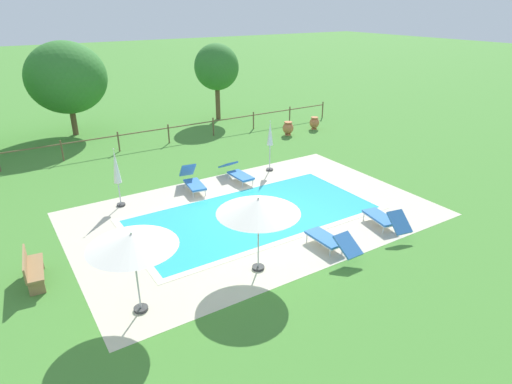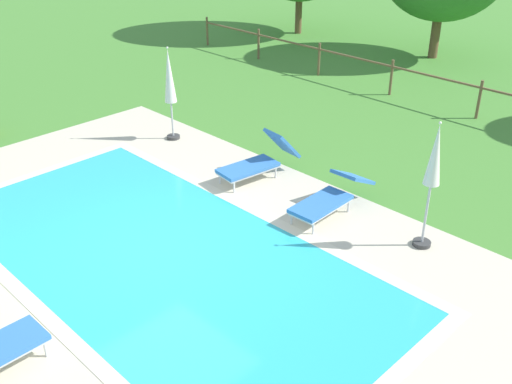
{
  "view_description": "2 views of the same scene",
  "coord_description": "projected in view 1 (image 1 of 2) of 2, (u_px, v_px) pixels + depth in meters",
  "views": [
    {
      "loc": [
        -7.63,
        -12.13,
        7.13
      ],
      "look_at": [
        0.41,
        0.5,
        0.6
      ],
      "focal_mm": 30.59,
      "sensor_mm": 36.0,
      "label": 1
    },
    {
      "loc": [
        7.25,
        -4.91,
        5.82
      ],
      "look_at": [
        0.25,
        2.08,
        0.53
      ],
      "focal_mm": 41.95,
      "sensor_mm": 36.0,
      "label": 2
    }
  ],
  "objects": [
    {
      "name": "ground_plane",
      "position": [
        254.0,
        214.0,
        15.99
      ],
      "size": [
        160.0,
        160.0,
        0.0
      ],
      "primitive_type": "plane",
      "color": "#478433"
    },
    {
      "name": "pool_deck_paving",
      "position": [
        254.0,
        214.0,
        15.98
      ],
      "size": [
        12.79,
        8.27,
        0.01
      ],
      "primitive_type": "cube",
      "color": "beige",
      "rests_on": "ground"
    },
    {
      "name": "swimming_pool_water",
      "position": [
        254.0,
        214.0,
        15.98
      ],
      "size": [
        8.68,
        4.16,
        0.01
      ],
      "primitive_type": "cube",
      "color": "#2DB7C6",
      "rests_on": "ground"
    },
    {
      "name": "pool_coping_rim",
      "position": [
        254.0,
        214.0,
        15.98
      ],
      "size": [
        9.16,
        4.64,
        0.01
      ],
      "color": "beige",
      "rests_on": "ground"
    },
    {
      "name": "sun_lounger_north_near_steps",
      "position": [
        193.0,
        181.0,
        17.94
      ],
      "size": [
        0.84,
        1.95,
        0.96
      ],
      "color": "#3370BC",
      "rests_on": "ground"
    },
    {
      "name": "sun_lounger_north_mid",
      "position": [
        331.0,
        240.0,
        13.5
      ],
      "size": [
        0.63,
        2.04,
        0.79
      ],
      "color": "#3370BC",
      "rests_on": "ground"
    },
    {
      "name": "sun_lounger_north_far",
      "position": [
        237.0,
        173.0,
        18.89
      ],
      "size": [
        0.68,
        2.09,
        0.72
      ],
      "color": "#3370BC",
      "rests_on": "ground"
    },
    {
      "name": "sun_lounger_north_end",
      "position": [
        385.0,
        219.0,
        14.81
      ],
      "size": [
        0.94,
        2.05,
        0.87
      ],
      "color": "#3370BC",
      "rests_on": "ground"
    },
    {
      "name": "patio_umbrella_open_foreground",
      "position": [
        258.0,
        206.0,
        11.9
      ],
      "size": [
        2.35,
        2.35,
        2.28
      ],
      "color": "#383838",
      "rests_on": "ground"
    },
    {
      "name": "patio_umbrella_open_by_bench",
      "position": [
        132.0,
        241.0,
        10.2
      ],
      "size": [
        2.17,
        2.17,
        2.23
      ],
      "color": "#383838",
      "rests_on": "ground"
    },
    {
      "name": "patio_umbrella_closed_row_west",
      "position": [
        116.0,
        169.0,
        16.05
      ],
      "size": [
        0.32,
        0.32,
        2.29
      ],
      "color": "#383838",
      "rests_on": "ground"
    },
    {
      "name": "patio_umbrella_closed_row_mid_west",
      "position": [
        270.0,
        137.0,
        19.51
      ],
      "size": [
        0.32,
        0.32,
        2.34
      ],
      "color": "#383838",
      "rests_on": "ground"
    },
    {
      "name": "wooden_bench_lawn_side",
      "position": [
        32.0,
        268.0,
        11.91
      ],
      "size": [
        0.61,
        1.54,
        0.87
      ],
      "color": "#937047",
      "rests_on": "ground"
    },
    {
      "name": "terracotta_urn_near_fence",
      "position": [
        314.0,
        123.0,
        26.52
      ],
      "size": [
        0.59,
        0.59,
        0.75
      ],
      "color": "#C67547",
      "rests_on": "ground"
    },
    {
      "name": "terracotta_urn_by_tree",
      "position": [
        288.0,
        128.0,
        25.32
      ],
      "size": [
        0.64,
        0.64,
        0.79
      ],
      "color": "#C67547",
      "rests_on": "ground"
    },
    {
      "name": "perimeter_fence",
      "position": [
        168.0,
        131.0,
        23.78
      ],
      "size": [
        22.05,
        0.08,
        1.05
      ],
      "color": "brown",
      "rests_on": "ground"
    },
    {
      "name": "tree_far_west",
      "position": [
        66.0,
        78.0,
        24.29
      ],
      "size": [
        4.39,
        4.39,
        5.25
      ],
      "color": "brown",
      "rests_on": "ground"
    },
    {
      "name": "tree_west_mid",
      "position": [
        217.0,
        67.0,
        27.69
      ],
      "size": [
        2.83,
        2.83,
        4.81
      ],
      "color": "brown",
      "rests_on": "ground"
    }
  ]
}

